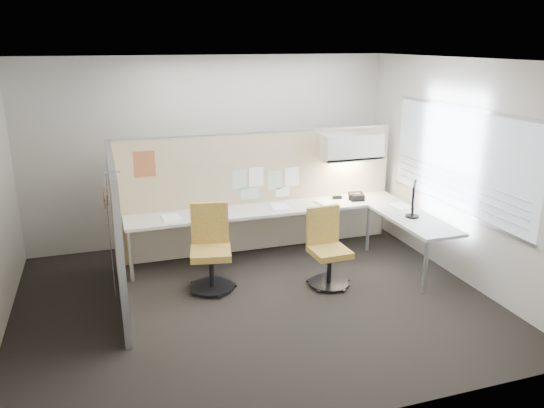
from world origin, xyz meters
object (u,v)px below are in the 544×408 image
object	(u,v)px
desk	(295,217)
chair_right	(327,250)
chair_left	(211,250)
phone	(356,197)
monitor	(414,198)

from	to	relation	value
desk	chair_right	world-z (taller)	chair_right
chair_left	phone	world-z (taller)	chair_left
chair_left	phone	bearing A→B (deg)	27.70
chair_right	phone	xyz separation A→B (m)	(0.93, 1.06, 0.32)
chair_right	monitor	distance (m)	1.39
desk	monitor	xyz separation A→B (m)	(1.37, -0.83, 0.40)
chair_left	phone	distance (m)	2.47
desk	monitor	bearing A→B (deg)	-31.36
chair_left	monitor	xyz separation A→B (m)	(2.70, -0.25, 0.51)
monitor	phone	bearing A→B (deg)	55.89
chair_right	phone	world-z (taller)	chair_right
monitor	phone	world-z (taller)	monitor
desk	chair_right	bearing A→B (deg)	-84.38
phone	desk	bearing A→B (deg)	-163.93
desk	phone	world-z (taller)	phone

